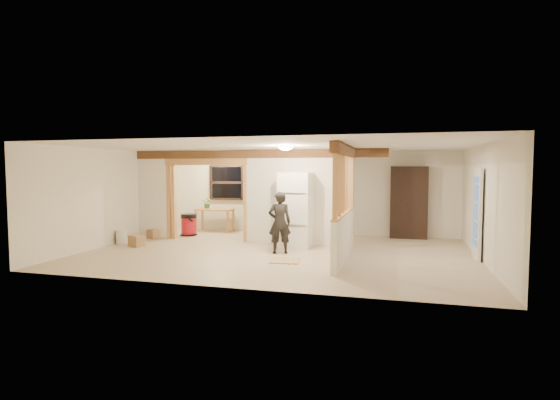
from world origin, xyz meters
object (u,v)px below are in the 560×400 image
(refrigerator, at_px, (296,210))
(work_table, at_px, (215,220))
(shop_vac, at_px, (189,225))
(bookshelf, at_px, (409,202))
(woman, at_px, (280,222))

(refrigerator, height_order, work_table, refrigerator)
(shop_vac, xyz_separation_m, bookshelf, (6.31, 1.19, 0.70))
(work_table, xyz_separation_m, bookshelf, (5.88, 0.24, 0.66))
(woman, distance_m, bookshelf, 4.34)
(refrigerator, height_order, shop_vac, refrigerator)
(refrigerator, bearing_deg, bookshelf, 38.77)
(work_table, relative_size, bookshelf, 0.57)
(woman, height_order, bookshelf, bookshelf)
(woman, distance_m, shop_vac, 3.88)
(work_table, relative_size, shop_vac, 1.78)
(woman, relative_size, bookshelf, 0.71)
(shop_vac, bearing_deg, work_table, 65.89)
(refrigerator, distance_m, bookshelf, 3.59)
(work_table, bearing_deg, shop_vac, -117.08)
(refrigerator, distance_m, shop_vac, 3.72)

